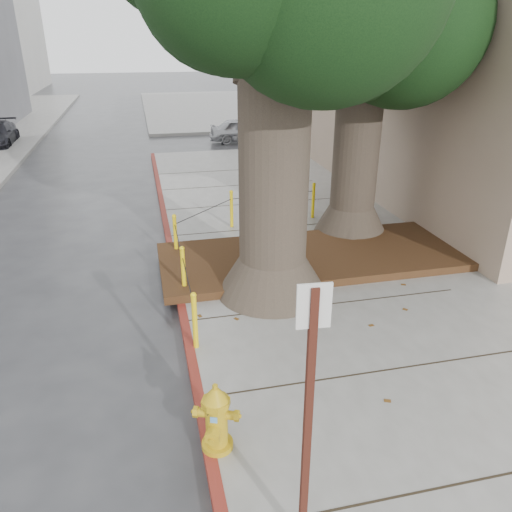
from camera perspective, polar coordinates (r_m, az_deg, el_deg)
The scene contains 12 objects.
ground at distance 7.38m, azimuth 9.68°, elevation -14.38°, with size 140.00×140.00×0.00m, color #28282B.
sidewalk_far at distance 36.56m, azimuth 0.47°, elevation 16.78°, with size 16.00×20.00×0.15m, color slate.
curb_red at distance 8.98m, azimuth -8.43°, elevation -6.16°, with size 0.14×26.00×0.16m, color maroon.
planter_bed at distance 10.69m, azimuth 6.45°, elevation -0.05°, with size 6.40×2.60×0.16m, color black.
building_side_white at distance 36.33m, azimuth 19.02°, elevation 22.57°, with size 10.00×10.00×9.00m, color silver.
building_side_grey at distance 44.62m, azimuth 22.25°, elevation 24.10°, with size 12.00×14.00×12.00m, color slate.
tree_far at distance 11.79m, azimuth 14.00°, elevation 25.58°, with size 4.50×3.80×7.17m.
bollard_ring at distance 10.53m, azimuth -3.42°, elevation 2.25°, with size 3.79×5.39×0.95m.
fire_hydrant at distance 5.93m, azimuth -4.56°, elevation -17.96°, with size 0.47×0.47×0.88m.
signpost at distance 4.32m, azimuth 6.00°, elevation -17.26°, with size 0.27×0.07×2.72m.
car_silver at distance 23.85m, azimuth -1.32°, elevation 14.18°, with size 1.30×3.23×1.10m, color #A8A9AD.
car_red at distance 28.38m, azimuth 18.47°, elevation 14.78°, with size 1.38×3.97×1.31m, color maroon.
Camera 1 is at (-2.46, -5.29, 4.52)m, focal length 35.00 mm.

